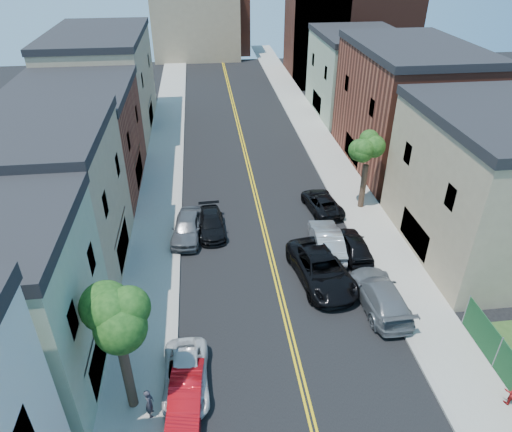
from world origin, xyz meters
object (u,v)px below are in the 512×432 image
object	(u,v)px
black_suv_lane	(321,269)
black_car_right	(354,245)
grey_car_right	(380,295)
pedestrian_left	(149,403)
grey_car_left	(187,227)
dark_car_right_far	(322,202)
silver_car_right	(327,240)
red_sedan	(186,398)
white_pickup	(186,376)
black_car_left	(211,224)

from	to	relation	value
black_suv_lane	black_car_right	bearing A→B (deg)	33.51
grey_car_right	black_car_right	world-z (taller)	grey_car_right
pedestrian_left	grey_car_right	bearing A→B (deg)	-68.94
grey_car_left	dark_car_right_far	xyz separation A→B (m)	(10.28, 2.54, -0.16)
silver_car_right	pedestrian_left	world-z (taller)	pedestrian_left
red_sedan	white_pickup	bearing A→B (deg)	94.78
grey_car_left	black_car_left	size ratio (longest dim) A/B	1.07
grey_car_left	silver_car_right	world-z (taller)	silver_car_right
pedestrian_left	white_pickup	bearing A→B (deg)	-49.94
black_suv_lane	white_pickup	bearing A→B (deg)	-147.57
black_car_left	silver_car_right	bearing A→B (deg)	-25.75
grey_car_left	grey_car_right	world-z (taller)	grey_car_left
black_car_left	black_suv_lane	world-z (taller)	black_suv_lane
red_sedan	silver_car_right	size ratio (longest dim) A/B	0.82
silver_car_right	black_car_right	bearing A→B (deg)	164.58
red_sedan	grey_car_left	size ratio (longest dim) A/B	0.86
black_car_left	grey_car_right	distance (m)	12.91
black_car_left	red_sedan	bearing A→B (deg)	-99.18
red_sedan	pedestrian_left	bearing A→B (deg)	-166.35
grey_car_left	dark_car_right_far	size ratio (longest dim) A/B	1.02
black_car_right	silver_car_right	world-z (taller)	silver_car_right
red_sedan	silver_car_right	distance (m)	14.53
black_suv_lane	pedestrian_left	distance (m)	12.85
red_sedan	black_car_right	world-z (taller)	black_car_right
red_sedan	white_pickup	size ratio (longest dim) A/B	0.91
black_car_left	black_suv_lane	xyz separation A→B (m)	(6.50, -6.31, 0.22)
grey_car_right	dark_car_right_far	world-z (taller)	grey_car_right
black_car_left	dark_car_right_far	xyz separation A→B (m)	(8.58, 2.05, 0.01)
black_car_left	black_suv_lane	size ratio (longest dim) A/B	0.71
silver_car_right	black_suv_lane	xyz separation A→B (m)	(-1.10, -3.03, 0.04)
grey_car_left	dark_car_right_far	bearing A→B (deg)	20.99
grey_car_right	dark_car_right_far	bearing A→B (deg)	-87.75
white_pickup	silver_car_right	world-z (taller)	silver_car_right
grey_car_right	pedestrian_left	bearing A→B (deg)	22.97
white_pickup	pedestrian_left	xyz separation A→B (m)	(-1.56, -1.48, 0.30)
grey_car_right	dark_car_right_far	distance (m)	11.03
black_suv_lane	red_sedan	bearing A→B (deg)	-142.86
grey_car_left	black_car_left	xyz separation A→B (m)	(1.70, 0.49, -0.17)
grey_car_left	grey_car_right	bearing A→B (deg)	-30.46
black_car_left	dark_car_right_far	bearing A→B (deg)	10.98
red_sedan	grey_car_left	bearing A→B (deg)	94.94
black_car_left	grey_car_right	size ratio (longest dim) A/B	0.80
red_sedan	black_car_left	xyz separation A→B (m)	(1.70, 14.43, -0.03)
red_sedan	dark_car_right_far	world-z (taller)	red_sedan
black_suv_lane	pedestrian_left	size ratio (longest dim) A/B	4.02
black_suv_lane	pedestrian_left	bearing A→B (deg)	-147.00
grey_car_right	pedestrian_left	world-z (taller)	pedestrian_left
black_suv_lane	pedestrian_left	xyz separation A→B (m)	(-9.75, -8.36, 0.06)
red_sedan	black_car_right	xyz separation A→B (m)	(11.00, 10.57, 0.04)
grey_car_left	black_suv_lane	xyz separation A→B (m)	(8.20, -5.81, 0.06)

